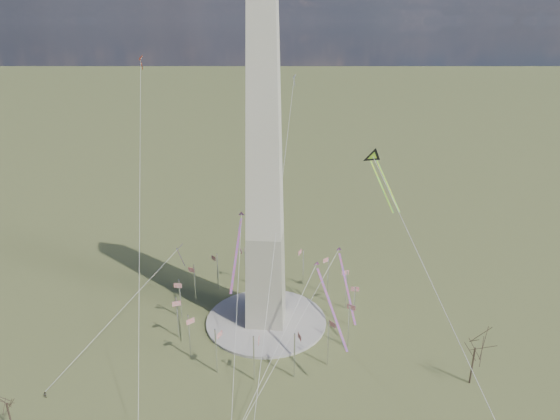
# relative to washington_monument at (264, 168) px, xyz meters

# --- Properties ---
(ground) EXTENTS (2000.00, 2000.00, 0.00)m
(ground) POSITION_rel_washington_monument_xyz_m (0.00, 0.00, -47.95)
(ground) COLOR #475329
(ground) RESTS_ON ground
(plaza) EXTENTS (36.00, 36.00, 0.80)m
(plaza) POSITION_rel_washington_monument_xyz_m (0.00, 0.00, -47.55)
(plaza) COLOR #9E9991
(plaza) RESTS_ON ground
(washington_monument) EXTENTS (15.56, 15.56, 100.00)m
(washington_monument) POSITION_rel_washington_monument_xyz_m (0.00, 0.00, 0.00)
(washington_monument) COLOR #B2AA95
(washington_monument) RESTS_ON plaza
(flagpole_ring) EXTENTS (54.40, 54.40, 13.00)m
(flagpole_ring) POSITION_rel_washington_monument_xyz_m (-0.00, -0.00, -40.68)
(flagpole_ring) COLOR white
(flagpole_ring) RESTS_ON ground
(tree_near) EXTENTS (8.99, 8.99, 15.73)m
(tree_near) POSITION_rel_washington_monument_xyz_m (53.88, -22.41, -36.73)
(tree_near) COLOR #46342A
(tree_near) RESTS_ON ground
(tree_far) EXTENTS (6.30, 6.30, 11.02)m
(tree_far) POSITION_rel_washington_monument_xyz_m (-51.16, -47.15, -40.10)
(tree_far) COLOR #46342A
(tree_far) RESTS_ON ground
(person_west) EXTENTS (0.84, 0.69, 1.56)m
(person_west) POSITION_rel_washington_monument_xyz_m (-49.24, -36.77, -47.17)
(person_west) COLOR gray
(person_west) RESTS_ON ground
(kite_delta_black) EXTENTS (10.23, 17.35, 14.24)m
(kite_delta_black) POSITION_rel_washington_monument_xyz_m (30.00, 10.54, 0.18)
(kite_delta_black) COLOR black
(kite_delta_black) RESTS_ON ground
(kite_diamond_purple) EXTENTS (1.84, 2.75, 8.24)m
(kite_diamond_purple) POSITION_rel_washington_monument_xyz_m (-27.82, 9.39, -29.59)
(kite_diamond_purple) COLOR #40176A
(kite_diamond_purple) RESTS_ON ground
(kite_streamer_left) EXTENTS (9.20, 19.47, 14.17)m
(kite_streamer_left) POSITION_rel_washington_monument_xyz_m (17.56, -17.65, -27.11)
(kite_streamer_left) COLOR red
(kite_streamer_left) RESTS_ON ground
(kite_streamer_mid) EXTENTS (1.91, 20.38, 14.00)m
(kite_streamer_mid) POSITION_rel_washington_monument_xyz_m (-5.84, -10.79, -16.73)
(kite_streamer_mid) COLOR red
(kite_streamer_mid) RESTS_ON ground
(kite_streamer_right) EXTENTS (6.01, 20.84, 14.50)m
(kite_streamer_right) POSITION_rel_washington_monument_xyz_m (22.90, 4.71, -33.51)
(kite_streamer_right) COLOR red
(kite_streamer_right) RESTS_ON ground
(kite_small_red) EXTENTS (1.52, 1.66, 4.60)m
(kite_small_red) POSITION_rel_washington_monument_xyz_m (-42.94, 32.16, 25.63)
(kite_small_red) COLOR #E6451B
(kite_small_red) RESTS_ON ground
(kite_small_white) EXTENTS (1.03, 1.65, 3.99)m
(kite_small_white) POSITION_rel_washington_monument_xyz_m (4.84, 47.64, 18.74)
(kite_small_white) COLOR silver
(kite_small_white) RESTS_ON ground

